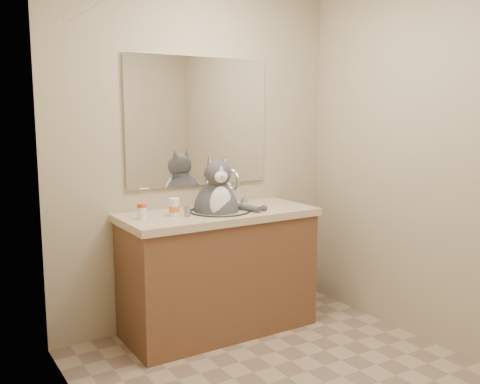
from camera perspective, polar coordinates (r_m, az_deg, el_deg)
name	(u,v)px	position (r m, az deg, el deg)	size (l,w,h in m)	color
room	(309,174)	(2.80, 7.42, 1.90)	(2.22, 2.52, 2.42)	gray
vanity	(219,269)	(3.74, -2.29, -8.18)	(1.34, 0.59, 1.12)	brown
mirror	(199,122)	(3.82, -4.41, 7.49)	(1.10, 0.02, 0.90)	white
shower_curtain	(107,225)	(2.41, -14.00, -3.45)	(0.02, 1.30, 1.93)	beige
cat	(217,206)	(3.63, -2.48, -1.56)	(0.42, 0.41, 0.60)	#45454A
pill_bottle_redcap	(142,211)	(3.42, -10.42, -2.05)	(0.07, 0.07, 0.10)	white
pill_bottle_orange	(174,207)	(3.49, -7.02, -1.65)	(0.09, 0.09, 0.12)	white
grey_canister	(187,211)	(3.47, -5.63, -2.08)	(0.05, 0.05, 0.06)	gray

